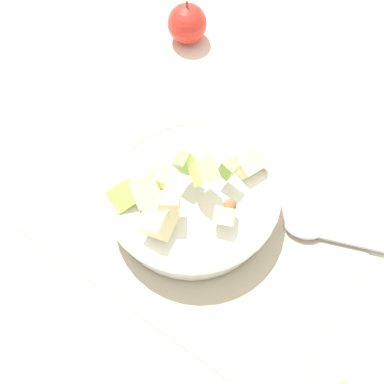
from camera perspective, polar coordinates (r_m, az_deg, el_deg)
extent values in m
plane|color=silver|center=(0.67, 1.31, -2.18)|extent=(2.40, 2.40, 0.00)
cube|color=#BCB299|center=(0.67, 1.31, -2.07)|extent=(0.48, 0.36, 0.01)
cylinder|color=white|center=(0.64, 0.00, -0.67)|extent=(0.23, 0.23, 0.05)
torus|color=white|center=(0.62, 0.00, 0.46)|extent=(0.25, 0.25, 0.02)
cube|color=#A3CC6B|center=(0.59, 4.74, 3.06)|extent=(0.03, 0.03, 0.03)
cube|color=beige|center=(0.57, -2.94, -1.68)|extent=(0.04, 0.05, 0.04)
cube|color=#93C160|center=(0.58, -1.04, 3.47)|extent=(0.03, 0.03, 0.04)
cube|color=#E5D684|center=(0.58, -4.61, 1.87)|extent=(0.04, 0.04, 0.04)
cube|color=beige|center=(0.57, -4.45, -3.77)|extent=(0.05, 0.05, 0.05)
cube|color=beige|center=(0.58, 4.23, -3.12)|extent=(0.03, 0.04, 0.03)
cube|color=#E5D684|center=(0.57, 1.44, 2.45)|extent=(0.05, 0.04, 0.04)
cube|color=beige|center=(0.58, -5.76, 0.15)|extent=(0.06, 0.06, 0.05)
sphere|color=brown|center=(0.58, 4.96, -1.74)|extent=(0.02, 0.02, 0.02)
cube|color=#9EC656|center=(0.61, -8.77, -0.49)|extent=(0.05, 0.05, 0.05)
cube|color=beige|center=(0.63, 7.34, 3.77)|extent=(0.05, 0.05, 0.04)
ellipsoid|color=#B7B7BC|center=(0.66, 14.28, -4.53)|extent=(0.06, 0.05, 0.01)
cube|color=#B7B7BC|center=(0.69, 21.62, -6.13)|extent=(0.14, 0.07, 0.01)
sphere|color=red|center=(0.86, -0.63, 21.00)|extent=(0.07, 0.07, 0.07)
cylinder|color=brown|center=(0.84, -0.66, 23.19)|extent=(0.00, 0.00, 0.01)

